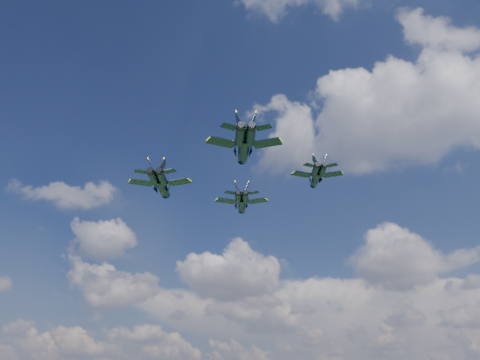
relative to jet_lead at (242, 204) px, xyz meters
name	(u,v)px	position (x,y,z in m)	size (l,w,h in m)	color
jet_lead	(242,204)	(0.00, 0.00, 0.00)	(11.62, 15.61, 3.79)	black
jet_left	(162,187)	(-4.28, -24.92, -3.43)	(11.73, 15.93, 3.84)	black
jet_right	(316,178)	(21.25, -6.28, 0.01)	(10.14, 13.57, 3.30)	black
jet_slot	(244,149)	(17.76, -31.22, -2.97)	(12.28, 16.16, 3.97)	black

